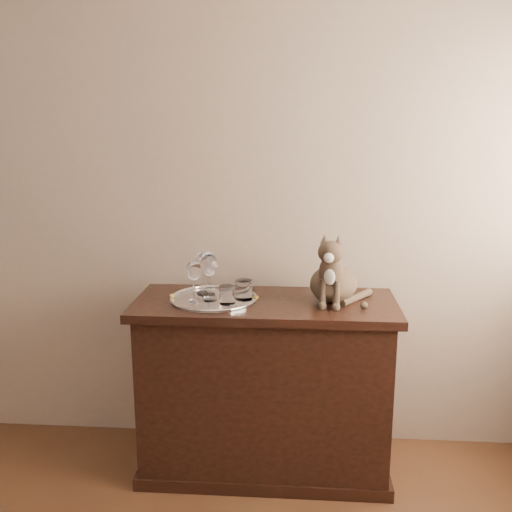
{
  "coord_description": "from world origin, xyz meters",
  "views": [
    {
      "loc": [
        0.74,
        -0.55,
        1.63
      ],
      "look_at": [
        0.56,
        1.95,
        1.06
      ],
      "focal_mm": 40.0,
      "sensor_mm": 36.0,
      "label": 1
    }
  ],
  "objects_px": {
    "tray": "(214,300)",
    "cat": "(334,266)",
    "wine_glass_b": "(208,274)",
    "wine_glass_d": "(209,277)",
    "wine_glass_c": "(194,281)",
    "tumbler_c": "(244,290)",
    "wine_glass_a": "(203,273)",
    "sideboard": "(265,387)",
    "tumbler_a": "(227,295)"
  },
  "relations": [
    {
      "from": "tray",
      "to": "cat",
      "type": "distance_m",
      "value": 0.57
    },
    {
      "from": "cat",
      "to": "wine_glass_b",
      "type": "bearing_deg",
      "value": -171.1
    },
    {
      "from": "wine_glass_d",
      "to": "cat",
      "type": "height_order",
      "value": "cat"
    },
    {
      "from": "wine_glass_c",
      "to": "wine_glass_b",
      "type": "bearing_deg",
      "value": 65.79
    },
    {
      "from": "tray",
      "to": "tumbler_c",
      "type": "bearing_deg",
      "value": 3.62
    },
    {
      "from": "wine_glass_d",
      "to": "tumbler_c",
      "type": "xyz_separation_m",
      "value": [
        0.16,
        0.01,
        -0.06
      ]
    },
    {
      "from": "wine_glass_a",
      "to": "cat",
      "type": "relative_size",
      "value": 0.62
    },
    {
      "from": "tumbler_c",
      "to": "wine_glass_a",
      "type": "bearing_deg",
      "value": 158.45
    },
    {
      "from": "tray",
      "to": "wine_glass_c",
      "type": "bearing_deg",
      "value": -152.04
    },
    {
      "from": "sideboard",
      "to": "tumbler_c",
      "type": "distance_m",
      "value": 0.49
    },
    {
      "from": "wine_glass_d",
      "to": "tumbler_a",
      "type": "xyz_separation_m",
      "value": [
        0.09,
        -0.06,
        -0.07
      ]
    },
    {
      "from": "sideboard",
      "to": "cat",
      "type": "bearing_deg",
      "value": 3.93
    },
    {
      "from": "wine_glass_a",
      "to": "wine_glass_d",
      "type": "distance_m",
      "value": 0.1
    },
    {
      "from": "wine_glass_c",
      "to": "cat",
      "type": "distance_m",
      "value": 0.63
    },
    {
      "from": "wine_glass_a",
      "to": "wine_glass_c",
      "type": "bearing_deg",
      "value": -98.85
    },
    {
      "from": "sideboard",
      "to": "wine_glass_d",
      "type": "distance_m",
      "value": 0.6
    },
    {
      "from": "sideboard",
      "to": "cat",
      "type": "height_order",
      "value": "cat"
    },
    {
      "from": "wine_glass_a",
      "to": "wine_glass_c",
      "type": "xyz_separation_m",
      "value": [
        -0.02,
        -0.13,
        -0.01
      ]
    },
    {
      "from": "tray",
      "to": "tumbler_a",
      "type": "distance_m",
      "value": 0.1
    },
    {
      "from": "tray",
      "to": "wine_glass_a",
      "type": "bearing_deg",
      "value": 125.19
    },
    {
      "from": "wine_glass_a",
      "to": "wine_glass_b",
      "type": "bearing_deg",
      "value": -44.81
    },
    {
      "from": "wine_glass_b",
      "to": "wine_glass_c",
      "type": "distance_m",
      "value": 0.11
    },
    {
      "from": "cat",
      "to": "wine_glass_d",
      "type": "bearing_deg",
      "value": -164.42
    },
    {
      "from": "wine_glass_d",
      "to": "sideboard",
      "type": "bearing_deg",
      "value": 4.37
    },
    {
      "from": "wine_glass_b",
      "to": "wine_glass_c",
      "type": "xyz_separation_m",
      "value": [
        -0.05,
        -0.1,
        -0.01
      ]
    },
    {
      "from": "wine_glass_b",
      "to": "tumbler_a",
      "type": "bearing_deg",
      "value": -49.63
    },
    {
      "from": "wine_glass_c",
      "to": "tumbler_c",
      "type": "xyz_separation_m",
      "value": [
        0.22,
        0.05,
        -0.05
      ]
    },
    {
      "from": "wine_glass_a",
      "to": "wine_glass_b",
      "type": "relative_size",
      "value": 0.98
    },
    {
      "from": "tumbler_a",
      "to": "tumbler_c",
      "type": "distance_m",
      "value": 0.1
    },
    {
      "from": "tumbler_c",
      "to": "wine_glass_d",
      "type": "bearing_deg",
      "value": -174.74
    },
    {
      "from": "wine_glass_b",
      "to": "cat",
      "type": "xyz_separation_m",
      "value": [
        0.58,
        -0.03,
        0.05
      ]
    },
    {
      "from": "sideboard",
      "to": "tumbler_a",
      "type": "bearing_deg",
      "value": -155.08
    },
    {
      "from": "sideboard",
      "to": "wine_glass_b",
      "type": "height_order",
      "value": "wine_glass_b"
    },
    {
      "from": "tumbler_c",
      "to": "cat",
      "type": "distance_m",
      "value": 0.42
    },
    {
      "from": "wine_glass_c",
      "to": "tumbler_a",
      "type": "distance_m",
      "value": 0.16
    },
    {
      "from": "tray",
      "to": "cat",
      "type": "bearing_deg",
      "value": 3.67
    },
    {
      "from": "tray",
      "to": "wine_glass_d",
      "type": "distance_m",
      "value": 0.11
    },
    {
      "from": "wine_glass_a",
      "to": "cat",
      "type": "xyz_separation_m",
      "value": [
        0.61,
        -0.05,
        0.05
      ]
    },
    {
      "from": "wine_glass_c",
      "to": "cat",
      "type": "relative_size",
      "value": 0.57
    },
    {
      "from": "tray",
      "to": "wine_glass_a",
      "type": "distance_m",
      "value": 0.15
    },
    {
      "from": "wine_glass_a",
      "to": "tray",
      "type": "bearing_deg",
      "value": -54.81
    },
    {
      "from": "sideboard",
      "to": "tray",
      "type": "xyz_separation_m",
      "value": [
        -0.23,
        -0.01,
        0.43
      ]
    },
    {
      "from": "sideboard",
      "to": "wine_glass_b",
      "type": "distance_m",
      "value": 0.6
    },
    {
      "from": "wine_glass_a",
      "to": "wine_glass_d",
      "type": "relative_size",
      "value": 0.96
    },
    {
      "from": "wine_glass_d",
      "to": "tumbler_c",
      "type": "bearing_deg",
      "value": 5.26
    },
    {
      "from": "wine_glass_a",
      "to": "wine_glass_d",
      "type": "bearing_deg",
      "value": -65.17
    },
    {
      "from": "wine_glass_b",
      "to": "tumbler_a",
      "type": "relative_size",
      "value": 2.56
    },
    {
      "from": "tumbler_c",
      "to": "cat",
      "type": "height_order",
      "value": "cat"
    },
    {
      "from": "wine_glass_d",
      "to": "cat",
      "type": "xyz_separation_m",
      "value": [
        0.56,
        0.04,
        0.05
      ]
    },
    {
      "from": "wine_glass_b",
      "to": "wine_glass_d",
      "type": "distance_m",
      "value": 0.07
    }
  ]
}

